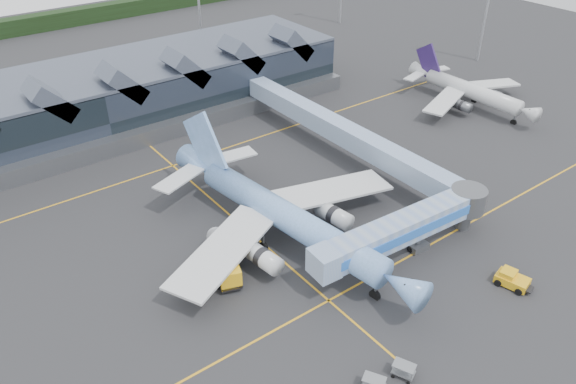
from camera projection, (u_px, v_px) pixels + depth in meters
ground at (284, 262)px, 65.00m from camera, size 260.00×260.00×0.00m
taxi_stripes at (238, 222)px, 71.75m from camera, size 120.00×60.00×0.01m
tree_line_far at (19, 26)px, 138.15m from camera, size 260.00×4.00×4.00m
terminal at (87, 102)px, 91.77m from camera, size 90.00×22.25×12.52m
light_masts at (181, 10)px, 111.27m from camera, size 132.40×42.56×22.45m
main_airliner at (281, 214)px, 66.77m from camera, size 34.06×39.46×12.68m
regional_jet at (468, 90)px, 101.19m from camera, size 24.80×26.92×9.27m
jet_bridge at (414, 225)px, 64.44m from camera, size 25.37×5.12×5.74m
fuel_truck at (223, 256)px, 63.12m from camera, size 4.94×9.21×3.11m
pushback_tug at (512, 279)px, 61.29m from camera, size 3.14×4.20×1.71m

